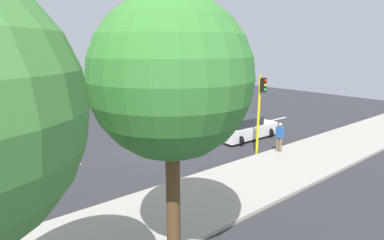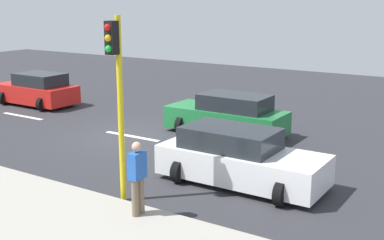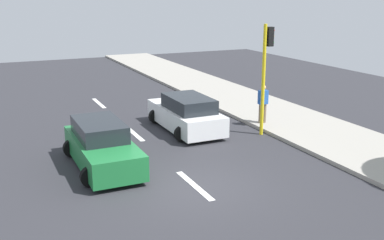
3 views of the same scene
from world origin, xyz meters
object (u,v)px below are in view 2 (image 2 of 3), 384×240
car_green (228,116)px  car_red (37,90)px  traffic_light_corner (117,84)px  car_white (239,158)px  pedestrian_near_signal (137,176)px

car_green → car_red: (0.15, -10.09, -0.00)m
car_green → traffic_light_corner: size_ratio=0.98×
car_green → car_white: 5.08m
car_white → pedestrian_near_signal: pedestrian_near_signal is taller
car_red → pedestrian_near_signal: bearing=58.2°
car_green → car_white: bearing=32.3°
car_green → car_red: size_ratio=1.12×
car_red → car_white: (4.15, 12.80, 0.00)m
car_green → car_red: bearing=-89.1°
car_green → traffic_light_corner: (6.97, 0.86, 2.22)m
car_red → pedestrian_near_signal: (7.45, 12.00, 0.35)m
car_green → traffic_light_corner: 7.36m
car_red → car_white: bearing=72.1°
car_white → car_green: bearing=-147.7°
pedestrian_near_signal → traffic_light_corner: size_ratio=0.38×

